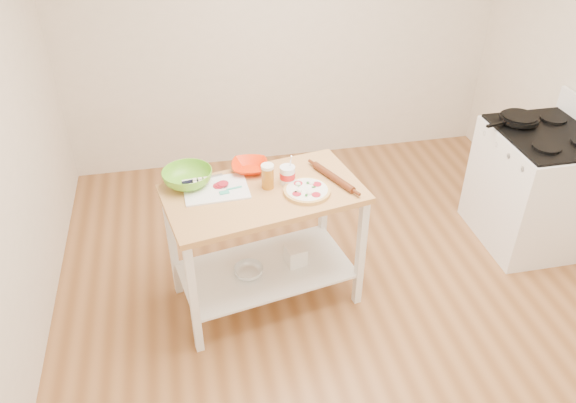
# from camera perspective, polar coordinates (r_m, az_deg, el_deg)

# --- Properties ---
(room_shell) EXTENTS (4.04, 4.54, 2.74)m
(room_shell) POSITION_cam_1_polar(r_m,az_deg,el_deg) (3.16, 7.53, 6.07)
(room_shell) COLOR #986338
(room_shell) RESTS_ON ground
(prep_island) EXTENTS (1.33, 0.89, 0.90)m
(prep_island) POSITION_cam_1_polar(r_m,az_deg,el_deg) (3.66, -2.40, -2.19)
(prep_island) COLOR tan
(prep_island) RESTS_ON ground
(gas_stove) EXTENTS (0.71, 0.83, 1.11)m
(gas_stove) POSITION_cam_1_polar(r_m,az_deg,el_deg) (4.74, 23.73, 1.35)
(gas_stove) COLOR white
(gas_stove) RESTS_ON ground
(skillet) EXTENTS (0.45, 0.29, 0.03)m
(skillet) POSITION_cam_1_polar(r_m,az_deg,el_deg) (4.57, 22.38, 7.79)
(skillet) COLOR black
(skillet) RESTS_ON gas_stove
(pizza) EXTENTS (0.30, 0.30, 0.05)m
(pizza) POSITION_cam_1_polar(r_m,az_deg,el_deg) (3.50, 1.93, 1.11)
(pizza) COLOR #E9B963
(pizza) RESTS_ON prep_island
(cutting_board) EXTENTS (0.41, 0.31, 0.04)m
(cutting_board) POSITION_cam_1_polar(r_m,az_deg,el_deg) (3.56, -7.39, 1.32)
(cutting_board) COLOR white
(cutting_board) RESTS_ON prep_island
(spatula) EXTENTS (0.15, 0.07, 0.01)m
(spatula) POSITION_cam_1_polar(r_m,az_deg,el_deg) (3.52, -5.96, 1.16)
(spatula) COLOR #3ABC9C
(spatula) RESTS_ON cutting_board
(knife) EXTENTS (0.27, 0.08, 0.01)m
(knife) POSITION_cam_1_polar(r_m,az_deg,el_deg) (3.64, -9.26, 2.17)
(knife) COLOR silver
(knife) RESTS_ON cutting_board
(orange_bowl) EXTENTS (0.27, 0.27, 0.06)m
(orange_bowl) POSITION_cam_1_polar(r_m,az_deg,el_deg) (3.72, -3.91, 3.54)
(orange_bowl) COLOR red
(orange_bowl) RESTS_ON prep_island
(green_bowl) EXTENTS (0.39, 0.39, 0.10)m
(green_bowl) POSITION_cam_1_polar(r_m,az_deg,el_deg) (3.61, -10.17, 2.41)
(green_bowl) COLOR #66B528
(green_bowl) RESTS_ON prep_island
(beer_pint) EXTENTS (0.08, 0.08, 0.16)m
(beer_pint) POSITION_cam_1_polar(r_m,az_deg,el_deg) (3.51, -2.08, 2.58)
(beer_pint) COLOR #AB681B
(beer_pint) RESTS_ON prep_island
(yogurt_tub) EXTENTS (0.10, 0.10, 0.21)m
(yogurt_tub) POSITION_cam_1_polar(r_m,az_deg,el_deg) (3.57, -0.06, 2.72)
(yogurt_tub) COLOR white
(yogurt_tub) RESTS_ON prep_island
(rolling_pin) EXTENTS (0.20, 0.37, 0.04)m
(rolling_pin) POSITION_cam_1_polar(r_m,az_deg,el_deg) (3.62, 4.62, 2.47)
(rolling_pin) COLOR #602D16
(rolling_pin) RESTS_ON prep_island
(shelf_glass_bowl) EXTENTS (0.23, 0.23, 0.06)m
(shelf_glass_bowl) POSITION_cam_1_polar(r_m,az_deg,el_deg) (3.84, -4.02, -7.11)
(shelf_glass_bowl) COLOR silver
(shelf_glass_bowl) RESTS_ON prep_island
(shelf_bin) EXTENTS (0.15, 0.15, 0.13)m
(shelf_bin) POSITION_cam_1_polar(r_m,az_deg,el_deg) (3.91, 0.78, -5.47)
(shelf_bin) COLOR white
(shelf_bin) RESTS_ON prep_island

